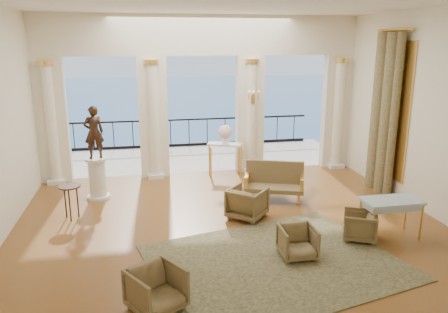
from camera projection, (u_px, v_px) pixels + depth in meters
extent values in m
plane|color=#513213|center=(230.00, 224.00, 9.31)|extent=(9.00, 9.00, 0.00)
plane|color=#F5EBCE|center=(303.00, 180.00, 4.94)|extent=(9.00, 0.00, 9.00)
plane|color=#F5EBCE|center=(430.00, 113.00, 9.58)|extent=(0.00, 8.00, 8.00)
plane|color=white|center=(231.00, 2.00, 8.17)|extent=(9.00, 9.00, 0.00)
cube|color=#EEE2C5|center=(202.00, 35.00, 11.96)|extent=(9.00, 0.30, 1.10)
cube|color=#EEE2C5|center=(52.00, 121.00, 11.77)|extent=(0.80, 0.30, 3.40)
cylinder|color=#EEE2C5|center=(51.00, 126.00, 11.62)|extent=(0.28, 0.28, 3.20)
cylinder|color=#E9B14C|center=(45.00, 63.00, 11.20)|extent=(0.40, 0.40, 0.12)
cube|color=silver|center=(57.00, 181.00, 12.02)|extent=(0.45, 0.45, 0.12)
cube|color=#EEE2C5|center=(153.00, 118.00, 12.27)|extent=(0.80, 0.30, 3.40)
cylinder|color=#EEE2C5|center=(154.00, 122.00, 12.13)|extent=(0.28, 0.28, 3.20)
cylinder|color=#E9B14C|center=(151.00, 62.00, 11.71)|extent=(0.40, 0.40, 0.12)
cube|color=silver|center=(156.00, 175.00, 12.52)|extent=(0.45, 0.45, 0.12)
cube|color=#EEE2C5|center=(250.00, 115.00, 12.79)|extent=(0.80, 0.30, 3.40)
cylinder|color=#EEE2C5|center=(251.00, 119.00, 12.65)|extent=(0.28, 0.28, 3.20)
cylinder|color=#E9B14C|center=(252.00, 61.00, 12.23)|extent=(0.40, 0.40, 0.12)
cube|color=silver|center=(250.00, 170.00, 13.04)|extent=(0.45, 0.45, 0.12)
cube|color=#EEE2C5|center=(336.00, 112.00, 13.30)|extent=(0.80, 0.30, 3.40)
cylinder|color=#EEE2C5|center=(338.00, 116.00, 13.15)|extent=(0.28, 0.28, 3.20)
cylinder|color=#E9B14C|center=(342.00, 60.00, 12.73)|extent=(0.40, 0.40, 0.12)
cube|color=silver|center=(335.00, 165.00, 13.54)|extent=(0.45, 0.45, 0.12)
cube|color=#B6A996|center=(195.00, 158.00, 14.83)|extent=(10.00, 3.60, 0.10)
cube|color=black|center=(189.00, 119.00, 16.08)|extent=(9.00, 0.06, 0.06)
cube|color=black|center=(189.00, 144.00, 16.32)|extent=(9.00, 0.06, 0.10)
cylinder|color=black|center=(189.00, 133.00, 16.21)|extent=(0.03, 0.03, 1.00)
cylinder|color=black|center=(74.00, 137.00, 15.44)|extent=(0.03, 0.03, 1.00)
cylinder|color=black|center=(294.00, 129.00, 16.97)|extent=(0.03, 0.03, 1.00)
cylinder|color=#4C3823|center=(247.00, 91.00, 15.41)|extent=(0.20, 0.20, 4.20)
plane|color=#295895|center=(151.00, 107.00, 67.78)|extent=(160.00, 160.00, 0.00)
cylinder|color=#4E4524|center=(394.00, 117.00, 10.60)|extent=(0.26, 0.26, 4.00)
cylinder|color=#4E4524|center=(383.00, 114.00, 11.02)|extent=(0.32, 0.32, 4.00)
cylinder|color=#4E4524|center=(375.00, 111.00, 11.45)|extent=(0.26, 0.26, 4.00)
cylinder|color=#E9B14C|center=(394.00, 30.00, 10.51)|extent=(0.08, 1.40, 0.08)
cube|color=#E9B14C|center=(391.00, 110.00, 11.03)|extent=(0.04, 1.60, 3.40)
cube|color=#E9B14C|center=(253.00, 99.00, 12.36)|extent=(0.10, 0.04, 0.25)
cylinder|color=#E9B14C|center=(249.00, 96.00, 12.24)|extent=(0.02, 0.02, 0.22)
cylinder|color=#E9B14C|center=(254.00, 96.00, 12.26)|extent=(0.02, 0.02, 0.22)
cylinder|color=#E9B14C|center=(258.00, 96.00, 12.29)|extent=(0.02, 0.02, 0.22)
cube|color=#2B3017|center=(275.00, 262.00, 7.69)|extent=(4.82, 4.13, 0.02)
imported|color=#47361A|center=(156.00, 288.00, 6.25)|extent=(0.94, 0.93, 0.72)
imported|color=#47361A|center=(298.00, 241.00, 7.82)|extent=(0.64, 0.60, 0.64)
imported|color=#47361A|center=(360.00, 224.00, 8.53)|extent=(0.78, 0.80, 0.63)
imported|color=#47361A|center=(247.00, 201.00, 9.57)|extent=(1.02, 1.01, 0.76)
cube|color=#47361A|center=(274.00, 188.00, 10.62)|extent=(1.53, 1.02, 0.10)
cube|color=#47361A|center=(275.00, 172.00, 10.79)|extent=(1.36, 0.55, 0.58)
cube|color=#E9B14C|center=(247.00, 180.00, 10.66)|extent=(0.27, 0.57, 0.27)
cube|color=#E9B14C|center=(302.00, 182.00, 10.48)|extent=(0.27, 0.57, 0.27)
cylinder|color=#E9B14C|center=(248.00, 197.00, 10.53)|extent=(0.05, 0.05, 0.26)
cylinder|color=#E9B14C|center=(299.00, 200.00, 10.36)|extent=(0.05, 0.05, 0.26)
cylinder|color=#E9B14C|center=(250.00, 191.00, 10.97)|extent=(0.05, 0.05, 0.26)
cylinder|color=#E9B14C|center=(299.00, 194.00, 10.80)|extent=(0.05, 0.05, 0.26)
cube|color=#9BB5C7|center=(392.00, 201.00, 8.55)|extent=(1.13, 0.62, 0.05)
cylinder|color=#E9B14C|center=(373.00, 227.00, 8.31)|extent=(0.05, 0.05, 0.73)
cylinder|color=#E9B14C|center=(421.00, 222.00, 8.51)|extent=(0.05, 0.05, 0.73)
cylinder|color=#E9B14C|center=(360.00, 216.00, 8.80)|extent=(0.05, 0.05, 0.73)
cylinder|color=#E9B14C|center=(406.00, 212.00, 8.99)|extent=(0.05, 0.05, 0.73)
cylinder|color=silver|center=(99.00, 197.00, 10.86)|extent=(0.57, 0.57, 0.08)
cylinder|color=silver|center=(97.00, 178.00, 10.74)|extent=(0.41, 0.41, 0.90)
cylinder|color=silver|center=(96.00, 159.00, 10.61)|extent=(0.53, 0.53, 0.06)
imported|color=#322116|center=(94.00, 132.00, 10.45)|extent=(0.52, 0.41, 1.27)
cube|color=silver|center=(225.00, 144.00, 12.56)|extent=(1.06, 0.74, 0.06)
cylinder|color=#E9B14C|center=(209.00, 160.00, 12.64)|extent=(0.05, 0.05, 0.89)
cylinder|color=#E9B14C|center=(239.00, 162.00, 12.46)|extent=(0.05, 0.05, 0.89)
cylinder|color=#E9B14C|center=(211.00, 158.00, 12.90)|extent=(0.05, 0.05, 0.89)
cylinder|color=#E9B14C|center=(241.00, 160.00, 12.72)|extent=(0.05, 0.05, 0.89)
cylinder|color=white|center=(225.00, 139.00, 12.52)|extent=(0.20, 0.20, 0.25)
sphere|color=#E4A2A6|center=(225.00, 132.00, 12.47)|extent=(0.40, 0.40, 0.40)
cylinder|color=black|center=(69.00, 186.00, 9.42)|extent=(0.47, 0.47, 0.03)
cylinder|color=black|center=(78.00, 201.00, 9.61)|extent=(0.03, 0.03, 0.73)
cylinder|color=black|center=(65.00, 202.00, 9.57)|extent=(0.03, 0.03, 0.73)
cylinder|color=black|center=(70.00, 205.00, 9.38)|extent=(0.03, 0.03, 0.73)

